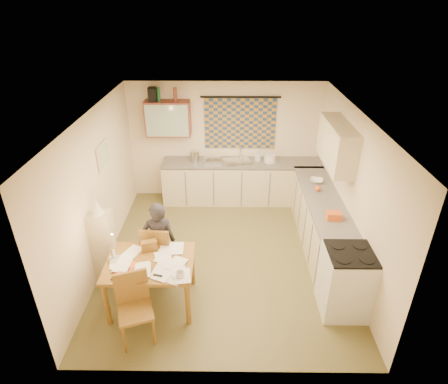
{
  "coord_description": "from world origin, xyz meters",
  "views": [
    {
      "loc": [
        0.05,
        -5.19,
        4.05
      ],
      "look_at": [
        -0.01,
        0.2,
        1.14
      ],
      "focal_mm": 30.0,
      "sensor_mm": 36.0,
      "label": 1
    }
  ],
  "objects_px": {
    "dining_table": "(152,282)",
    "counter_right": "(322,226)",
    "person": "(159,242)",
    "counter_back": "(241,182)",
    "stove": "(346,282)",
    "chair_far": "(160,261)",
    "shelf_stand": "(104,247)"
  },
  "relations": [
    {
      "from": "stove",
      "to": "chair_far",
      "type": "xyz_separation_m",
      "value": [
        -2.7,
        0.67,
        -0.19
      ]
    },
    {
      "from": "dining_table",
      "to": "chair_far",
      "type": "bearing_deg",
      "value": 87.41
    },
    {
      "from": "counter_back",
      "to": "chair_far",
      "type": "bearing_deg",
      "value": -118.38
    },
    {
      "from": "counter_right",
      "to": "chair_far",
      "type": "height_order",
      "value": "chair_far"
    },
    {
      "from": "stove",
      "to": "dining_table",
      "type": "relative_size",
      "value": 0.82
    },
    {
      "from": "person",
      "to": "counter_right",
      "type": "bearing_deg",
      "value": -169.32
    },
    {
      "from": "counter_back",
      "to": "dining_table",
      "type": "height_order",
      "value": "counter_back"
    },
    {
      "from": "counter_right",
      "to": "chair_far",
      "type": "bearing_deg",
      "value": -163.55
    },
    {
      "from": "counter_right",
      "to": "person",
      "type": "bearing_deg",
      "value": -163.08
    },
    {
      "from": "stove",
      "to": "dining_table",
      "type": "bearing_deg",
      "value": 178.0
    },
    {
      "from": "chair_far",
      "to": "counter_right",
      "type": "bearing_deg",
      "value": -158.03
    },
    {
      "from": "dining_table",
      "to": "counter_right",
      "type": "bearing_deg",
      "value": 26.02
    },
    {
      "from": "chair_far",
      "to": "person",
      "type": "xyz_separation_m",
      "value": [
        0.02,
        -0.02,
        0.37
      ]
    },
    {
      "from": "shelf_stand",
      "to": "stove",
      "type": "bearing_deg",
      "value": -10.22
    },
    {
      "from": "chair_far",
      "to": "stove",
      "type": "bearing_deg",
      "value": 171.6
    },
    {
      "from": "counter_back",
      "to": "stove",
      "type": "bearing_deg",
      "value": -66.68
    },
    {
      "from": "shelf_stand",
      "to": "person",
      "type": "bearing_deg",
      "value": 0.9
    },
    {
      "from": "chair_far",
      "to": "person",
      "type": "relative_size",
      "value": 0.73
    },
    {
      "from": "stove",
      "to": "chair_far",
      "type": "bearing_deg",
      "value": 166.09
    },
    {
      "from": "shelf_stand",
      "to": "counter_right",
      "type": "bearing_deg",
      "value": 13.19
    },
    {
      "from": "dining_table",
      "to": "chair_far",
      "type": "xyz_separation_m",
      "value": [
        0.02,
        0.57,
        -0.07
      ]
    },
    {
      "from": "stove",
      "to": "shelf_stand",
      "type": "distance_m",
      "value": 3.6
    },
    {
      "from": "counter_back",
      "to": "stove",
      "type": "height_order",
      "value": "stove"
    },
    {
      "from": "counter_back",
      "to": "shelf_stand",
      "type": "distance_m",
      "value": 3.33
    },
    {
      "from": "stove",
      "to": "person",
      "type": "bearing_deg",
      "value": 166.34
    },
    {
      "from": "person",
      "to": "shelf_stand",
      "type": "relative_size",
      "value": 1.14
    },
    {
      "from": "counter_right",
      "to": "shelf_stand",
      "type": "bearing_deg",
      "value": -166.81
    },
    {
      "from": "counter_right",
      "to": "stove",
      "type": "distance_m",
      "value": 1.47
    },
    {
      "from": "counter_back",
      "to": "shelf_stand",
      "type": "height_order",
      "value": "shelf_stand"
    },
    {
      "from": "dining_table",
      "to": "person",
      "type": "distance_m",
      "value": 0.63
    },
    {
      "from": "counter_back",
      "to": "stove",
      "type": "distance_m",
      "value": 3.44
    },
    {
      "from": "person",
      "to": "counter_back",
      "type": "bearing_deg",
      "value": -124.09
    }
  ]
}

